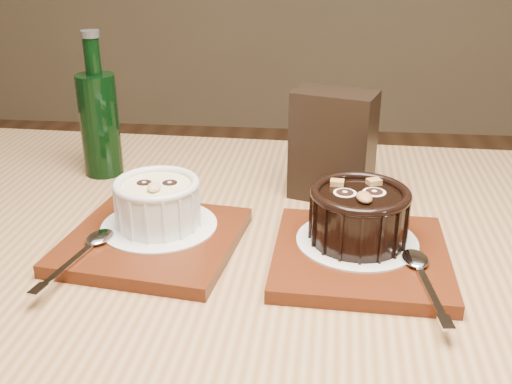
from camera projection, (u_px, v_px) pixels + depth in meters
table at (257, 336)px, 0.66m from camera, size 1.22×0.84×0.75m
tray_left at (153, 241)px, 0.66m from camera, size 0.20×0.20×0.01m
doily_left at (159, 225)px, 0.67m from camera, size 0.13×0.13×0.00m
ramekin_white at (158, 201)px, 0.66m from camera, size 0.10×0.10×0.06m
spoon_left at (81, 252)px, 0.61m from camera, size 0.05×0.14×0.01m
tray_right at (360, 256)px, 0.63m from camera, size 0.19×0.19×0.01m
doily_right at (357, 241)px, 0.64m from camera, size 0.13×0.13×0.00m
ramekin_dark at (359, 213)px, 0.63m from camera, size 0.10×0.10×0.06m
spoon_right at (424, 277)px, 0.57m from camera, size 0.04×0.14×0.01m
condiment_stand at (333, 146)px, 0.76m from camera, size 0.11×0.09×0.14m
green_bottle at (99, 121)px, 0.83m from camera, size 0.05×0.05×0.20m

